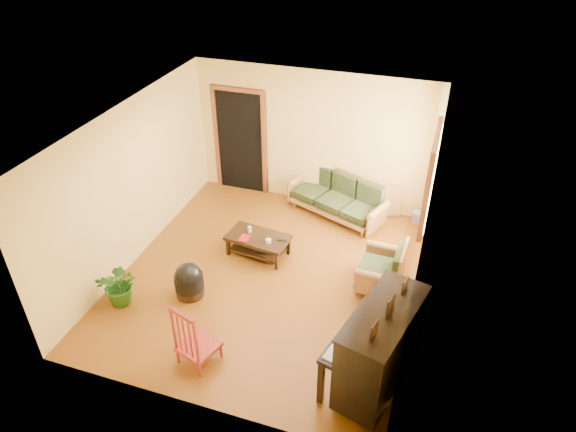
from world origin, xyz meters
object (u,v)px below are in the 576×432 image
(sofa, at_px, (336,197))
(red_chair, at_px, (197,333))
(armchair, at_px, (380,265))
(potted_plant, at_px, (120,285))
(piano, at_px, (380,350))
(ceramic_crock, at_px, (417,217))
(coffee_table, at_px, (258,245))
(footstool, at_px, (189,284))

(sofa, height_order, red_chair, red_chair)
(sofa, bearing_deg, red_chair, -80.89)
(armchair, height_order, potted_plant, armchair)
(piano, distance_m, potted_plant, 3.88)
(red_chair, distance_m, ceramic_crock, 4.79)
(coffee_table, height_order, potted_plant, potted_plant)
(coffee_table, height_order, piano, piano)
(footstool, height_order, potted_plant, potted_plant)
(coffee_table, bearing_deg, ceramic_crock, 36.64)
(coffee_table, height_order, red_chair, red_chair)
(piano, height_order, ceramic_crock, piano)
(sofa, height_order, footstool, sofa)
(armchair, distance_m, ceramic_crock, 2.01)
(footstool, relative_size, potted_plant, 0.67)
(piano, distance_m, red_chair, 2.30)
(armchair, distance_m, potted_plant, 3.89)
(footstool, xyz_separation_m, ceramic_crock, (3.05, 3.06, -0.10))
(coffee_table, distance_m, ceramic_crock, 3.02)
(sofa, bearing_deg, armchair, -36.18)
(ceramic_crock, bearing_deg, sofa, -172.10)
(footstool, height_order, ceramic_crock, footstool)
(armchair, bearing_deg, coffee_table, 178.06)
(coffee_table, bearing_deg, red_chair, -88.08)
(ceramic_crock, distance_m, potted_plant, 5.28)
(sofa, relative_size, armchair, 2.31)
(footstool, distance_m, red_chair, 1.34)
(red_chair, bearing_deg, armchair, 66.16)
(coffee_table, distance_m, footstool, 1.41)
(red_chair, relative_size, potted_plant, 1.47)
(red_chair, bearing_deg, sofa, 95.70)
(armchair, bearing_deg, red_chair, -129.41)
(footstool, bearing_deg, red_chair, -57.23)
(armchair, relative_size, piano, 0.57)
(coffee_table, xyz_separation_m, red_chair, (0.08, -2.36, 0.31))
(red_chair, bearing_deg, piano, 26.44)
(sofa, relative_size, ceramic_crock, 8.12)
(coffee_table, bearing_deg, sofa, 59.43)
(coffee_table, bearing_deg, footstool, -116.60)
(sofa, height_order, armchair, armchair)
(footstool, xyz_separation_m, potted_plant, (-0.88, -0.46, 0.12))
(piano, xyz_separation_m, ceramic_crock, (0.07, 3.83, -0.51))
(piano, bearing_deg, red_chair, -157.09)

